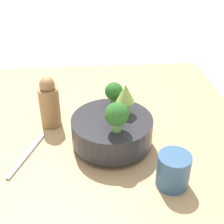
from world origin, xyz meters
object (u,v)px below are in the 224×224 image
object	(u,v)px
bowl	(112,130)
fork	(27,155)
pepper_mill	(49,103)
cup	(173,171)

from	to	relation	value
bowl	fork	distance (m)	0.22
bowl	fork	bearing A→B (deg)	-81.80
bowl	pepper_mill	distance (m)	0.19
fork	pepper_mill	bearing A→B (deg)	159.74
bowl	cup	bearing A→B (deg)	38.69
pepper_mill	fork	distance (m)	0.16
cup	pepper_mill	size ratio (longest dim) A/B	0.54
bowl	fork	size ratio (longest dim) A/B	1.23
bowl	fork	world-z (taller)	bowl
pepper_mill	cup	bearing A→B (deg)	48.17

